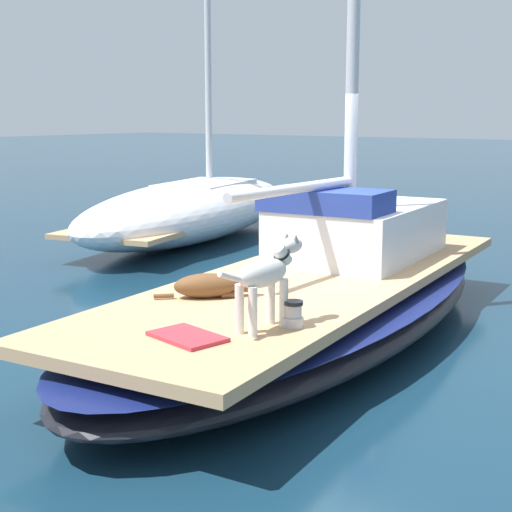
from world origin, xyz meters
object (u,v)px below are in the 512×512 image
(sailboat_main, at_px, (313,306))
(deck_towel, at_px, (187,337))
(dog_brown, at_px, (211,286))
(dog_white, at_px, (266,275))
(coiled_rope, at_px, (214,285))
(moored_boat_port_side, at_px, (193,209))
(deck_winch, at_px, (293,315))

(sailboat_main, bearing_deg, deck_towel, -80.12)
(dog_brown, distance_m, dog_white, 1.17)
(coiled_rope, distance_m, deck_towel, 1.67)
(dog_white, bearing_deg, moored_boat_port_side, 134.48)
(deck_winch, relative_size, moored_boat_port_side, 0.03)
(sailboat_main, bearing_deg, dog_brown, -99.95)
(dog_white, xyz_separation_m, moored_boat_port_side, (-5.83, 5.93, -0.52))
(dog_white, bearing_deg, deck_towel, -119.99)
(sailboat_main, bearing_deg, coiled_rope, -113.89)
(dog_white, bearing_deg, sailboat_main, 111.41)
(dog_brown, bearing_deg, coiled_rope, 125.54)
(dog_brown, xyz_separation_m, moored_boat_port_side, (-4.84, 5.39, -0.20))
(dog_white, distance_m, deck_towel, 0.76)
(deck_towel, bearing_deg, dog_white, 60.01)
(dog_white, height_order, deck_winch, dog_white)
(dog_brown, relative_size, deck_winch, 3.54)
(coiled_rope, xyz_separation_m, deck_towel, (0.89, -1.41, -0.01))
(coiled_rope, bearing_deg, deck_winch, -27.19)
(sailboat_main, xyz_separation_m, dog_brown, (-0.24, -1.36, 0.43))
(dog_brown, height_order, deck_winch, dog_brown)
(dog_brown, bearing_deg, deck_towel, -58.72)
(deck_winch, relative_size, deck_towel, 0.38)
(deck_towel, bearing_deg, deck_winch, 56.74)
(deck_towel, relative_size, moored_boat_port_side, 0.08)
(dog_white, bearing_deg, coiled_rope, 144.65)
(dog_white, relative_size, deck_winch, 4.47)
(moored_boat_port_side, bearing_deg, dog_white, -45.52)
(sailboat_main, distance_m, moored_boat_port_side, 6.49)
(deck_winch, bearing_deg, deck_towel, -123.26)
(deck_winch, bearing_deg, coiled_rope, 152.81)
(sailboat_main, distance_m, coiled_rope, 1.19)
(sailboat_main, relative_size, coiled_rope, 22.99)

